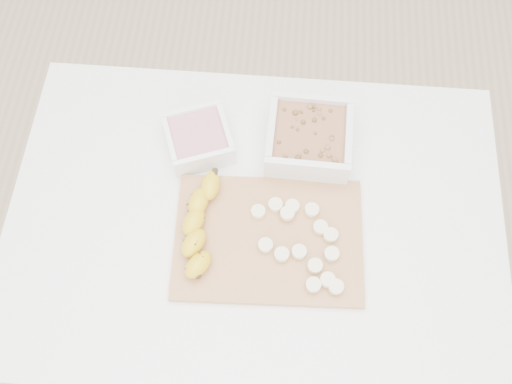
# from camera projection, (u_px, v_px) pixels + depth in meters

# --- Properties ---
(ground) EXTENTS (3.50, 3.50, 0.00)m
(ground) POSITION_uv_depth(u_px,v_px,m) (255.00, 308.00, 1.82)
(ground) COLOR #C6AD89
(ground) RESTS_ON ground
(table) EXTENTS (1.00, 0.70, 0.75)m
(table) POSITION_uv_depth(u_px,v_px,m) (255.00, 235.00, 1.23)
(table) COLOR white
(table) RESTS_ON ground
(bowl_yogurt) EXTENTS (0.16, 0.16, 0.06)m
(bowl_yogurt) POSITION_uv_depth(u_px,v_px,m) (199.00, 139.00, 1.19)
(bowl_yogurt) COLOR white
(bowl_yogurt) RESTS_ON table
(bowl_granola) EXTENTS (0.17, 0.17, 0.08)m
(bowl_granola) POSITION_uv_depth(u_px,v_px,m) (309.00, 139.00, 1.18)
(bowl_granola) COLOR white
(bowl_granola) RESTS_ON table
(cutting_board) EXTENTS (0.38, 0.28, 0.01)m
(cutting_board) POSITION_uv_depth(u_px,v_px,m) (268.00, 239.00, 1.12)
(cutting_board) COLOR tan
(cutting_board) RESTS_ON table
(banana) EXTENTS (0.11, 0.23, 0.04)m
(banana) POSITION_uv_depth(u_px,v_px,m) (200.00, 226.00, 1.10)
(banana) COLOR gold
(banana) RESTS_ON cutting_board
(banana_slices) EXTENTS (0.18, 0.19, 0.02)m
(banana_slices) POSITION_uv_depth(u_px,v_px,m) (303.00, 242.00, 1.10)
(banana_slices) COLOR #F4E7B7
(banana_slices) RESTS_ON cutting_board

